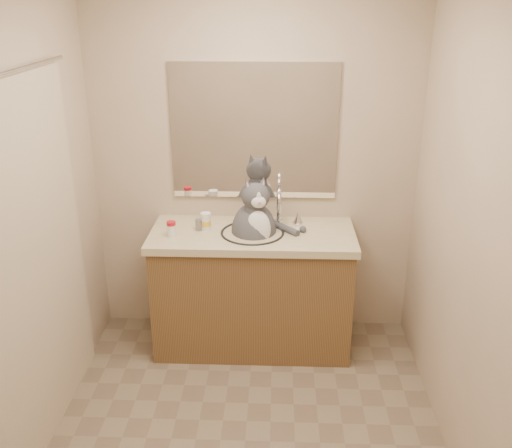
{
  "coord_description": "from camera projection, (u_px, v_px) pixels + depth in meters",
  "views": [
    {
      "loc": [
        0.15,
        -2.47,
        2.29
      ],
      "look_at": [
        0.03,
        0.65,
        1.03
      ],
      "focal_mm": 40.0,
      "sensor_mm": 36.0,
      "label": 1
    }
  ],
  "objects": [
    {
      "name": "pill_bottle_redcap",
      "position": [
        171.0,
        229.0,
        3.64
      ],
      "size": [
        0.07,
        0.07,
        0.1
      ],
      "rotation": [
        0.0,
        0.0,
        0.15
      ],
      "color": "white",
      "rests_on": "vanity"
    },
    {
      "name": "shower_curtain",
      "position": [
        39.0,
        262.0,
        2.89
      ],
      "size": [
        0.02,
        1.3,
        1.93
      ],
      "color": "beige",
      "rests_on": "ground"
    },
    {
      "name": "pill_bottle_orange",
      "position": [
        206.0,
        222.0,
        3.74
      ],
      "size": [
        0.09,
        0.09,
        0.12
      ],
      "rotation": [
        0.0,
        0.0,
        0.44
      ],
      "color": "white",
      "rests_on": "vanity"
    },
    {
      "name": "cat",
      "position": [
        255.0,
        227.0,
        3.72
      ],
      "size": [
        0.49,
        0.4,
        0.59
      ],
      "rotation": [
        0.0,
        0.0,
        0.3
      ],
      "color": "#494A4F",
      "rests_on": "vanity"
    },
    {
      "name": "vanity",
      "position": [
        253.0,
        287.0,
        3.88
      ],
      "size": [
        1.34,
        0.59,
        1.12
      ],
      "color": "brown",
      "rests_on": "ground"
    },
    {
      "name": "room",
      "position": [
        243.0,
        242.0,
        2.7
      ],
      "size": [
        2.22,
        2.52,
        2.42
      ],
      "color": "#7E6F57",
      "rests_on": "ground"
    },
    {
      "name": "grey_canister",
      "position": [
        199.0,
        225.0,
        3.74
      ],
      "size": [
        0.05,
        0.05,
        0.07
      ],
      "rotation": [
        0.0,
        0.0,
        0.12
      ],
      "color": "slate",
      "rests_on": "vanity"
    },
    {
      "name": "mirror",
      "position": [
        254.0,
        132.0,
        3.75
      ],
      "size": [
        1.1,
        0.02,
        0.9
      ],
      "primitive_type": "cube",
      "color": "white",
      "rests_on": "room"
    }
  ]
}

